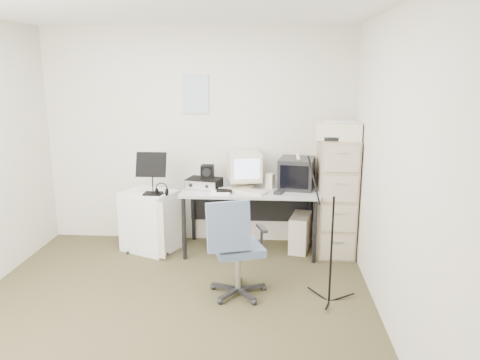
# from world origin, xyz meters

# --- Properties ---
(floor) EXTENTS (3.60, 3.60, 0.01)m
(floor) POSITION_xyz_m (0.00, 0.00, -0.01)
(floor) COLOR #3A351E
(floor) RESTS_ON ground
(ceiling) EXTENTS (3.60, 3.60, 0.01)m
(ceiling) POSITION_xyz_m (0.00, 0.00, 2.50)
(ceiling) COLOR white
(ceiling) RESTS_ON ground
(wall_back) EXTENTS (3.60, 0.02, 2.50)m
(wall_back) POSITION_xyz_m (0.00, 1.80, 1.25)
(wall_back) COLOR silver
(wall_back) RESTS_ON ground
(wall_front) EXTENTS (3.60, 0.02, 2.50)m
(wall_front) POSITION_xyz_m (0.00, -1.80, 1.25)
(wall_front) COLOR silver
(wall_front) RESTS_ON ground
(wall_right) EXTENTS (0.02, 3.60, 2.50)m
(wall_right) POSITION_xyz_m (1.80, 0.00, 1.25)
(wall_right) COLOR silver
(wall_right) RESTS_ON ground
(wall_calendar) EXTENTS (0.30, 0.02, 0.44)m
(wall_calendar) POSITION_xyz_m (-0.02, 1.79, 1.75)
(wall_calendar) COLOR white
(wall_calendar) RESTS_ON wall_back
(filing_cabinet) EXTENTS (0.40, 0.60, 1.30)m
(filing_cabinet) POSITION_xyz_m (1.58, 1.48, 0.65)
(filing_cabinet) COLOR gray
(filing_cabinet) RESTS_ON floor
(printer) EXTENTS (0.52, 0.40, 0.18)m
(printer) POSITION_xyz_m (1.58, 1.43, 1.39)
(printer) COLOR beige
(printer) RESTS_ON filing_cabinet
(desk) EXTENTS (1.50, 0.70, 0.73)m
(desk) POSITION_xyz_m (0.63, 1.45, 0.36)
(desk) COLOR #A5A5A5
(desk) RESTS_ON floor
(crt_monitor) EXTENTS (0.42, 0.44, 0.39)m
(crt_monitor) POSITION_xyz_m (0.56, 1.56, 0.93)
(crt_monitor) COLOR beige
(crt_monitor) RESTS_ON desk
(crt_tv) EXTENTS (0.44, 0.45, 0.34)m
(crt_tv) POSITION_xyz_m (1.14, 1.53, 0.90)
(crt_tv) COLOR black
(crt_tv) RESTS_ON desk
(desk_speaker) EXTENTS (0.11, 0.11, 0.16)m
(desk_speaker) POSITION_xyz_m (0.85, 1.51, 0.81)
(desk_speaker) COLOR beige
(desk_speaker) RESTS_ON desk
(keyboard) EXTENTS (0.50, 0.35, 0.03)m
(keyboard) POSITION_xyz_m (0.58, 1.30, 0.74)
(keyboard) COLOR beige
(keyboard) RESTS_ON desk
(mouse) EXTENTS (0.11, 0.14, 0.04)m
(mouse) POSITION_xyz_m (0.94, 1.26, 0.75)
(mouse) COLOR black
(mouse) RESTS_ON desk
(radio_receiver) EXTENTS (0.42, 0.34, 0.11)m
(radio_receiver) POSITION_xyz_m (0.11, 1.47, 0.78)
(radio_receiver) COLOR black
(radio_receiver) RESTS_ON desk
(radio_speaker) EXTENTS (0.14, 0.13, 0.14)m
(radio_speaker) POSITION_xyz_m (0.14, 1.53, 0.91)
(radio_speaker) COLOR black
(radio_speaker) RESTS_ON radio_receiver
(papers) EXTENTS (0.23, 0.30, 0.02)m
(papers) POSITION_xyz_m (0.32, 1.27, 0.74)
(papers) COLOR white
(papers) RESTS_ON desk
(pc_tower) EXTENTS (0.29, 0.47, 0.41)m
(pc_tower) POSITION_xyz_m (1.20, 1.53, 0.21)
(pc_tower) COLOR beige
(pc_tower) RESTS_ON floor
(office_chair) EXTENTS (0.69, 0.69, 0.94)m
(office_chair) POSITION_xyz_m (0.57, 0.38, 0.47)
(office_chair) COLOR #48587A
(office_chair) RESTS_ON floor
(side_cart) EXTENTS (0.69, 0.63, 0.69)m
(side_cart) POSITION_xyz_m (-0.51, 1.41, 0.34)
(side_cart) COLOR white
(side_cart) RESTS_ON floor
(music_stand) EXTENTS (0.33, 0.18, 0.48)m
(music_stand) POSITION_xyz_m (-0.43, 1.30, 0.93)
(music_stand) COLOR black
(music_stand) RESTS_ON side_cart
(headphones) EXTENTS (0.17, 0.17, 0.03)m
(headphones) POSITION_xyz_m (-0.33, 1.27, 0.74)
(headphones) COLOR black
(headphones) RESTS_ON side_cart
(mic_stand) EXTENTS (0.02, 0.02, 1.28)m
(mic_stand) POSITION_xyz_m (1.40, 0.30, 0.64)
(mic_stand) COLOR black
(mic_stand) RESTS_ON floor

